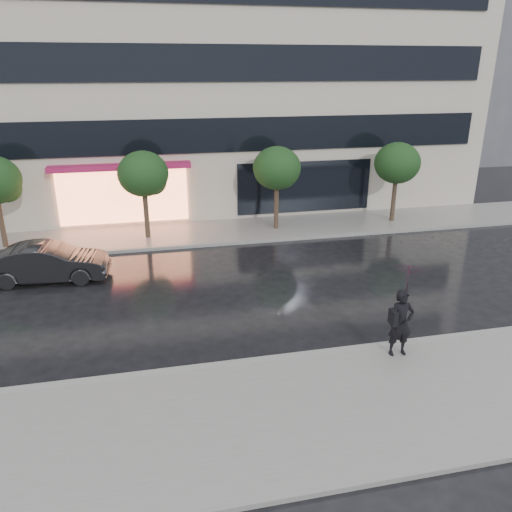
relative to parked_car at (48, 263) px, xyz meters
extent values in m
plane|color=black|center=(6.59, -6.00, -0.70)|extent=(120.00, 120.00, 0.00)
cube|color=slate|center=(6.59, -9.25, -0.64)|extent=(60.00, 4.50, 0.12)
cube|color=slate|center=(6.59, 4.25, -0.64)|extent=(60.00, 3.50, 0.12)
cube|color=gray|center=(6.59, -7.00, -0.63)|extent=(60.00, 0.25, 0.14)
cube|color=gray|center=(6.59, 2.50, -0.63)|extent=(60.00, 0.25, 0.14)
cube|color=#B4AD98|center=(6.59, 12.00, 8.30)|extent=(30.00, 12.00, 18.00)
cube|color=black|center=(6.59, 5.94, 3.60)|extent=(28.00, 0.12, 1.60)
cube|color=black|center=(6.59, 5.94, 6.80)|extent=(28.00, 0.12, 1.60)
cube|color=#FF8C59|center=(2.59, 5.92, 0.90)|extent=(6.00, 0.10, 2.60)
cube|color=#A1184D|center=(2.59, 5.59, 2.35)|extent=(6.40, 0.70, 0.25)
cube|color=black|center=(11.59, 5.94, 0.90)|extent=(7.00, 0.10, 2.60)
cube|color=#4C4C54|center=(32.59, 22.00, 7.30)|extent=(12.00, 12.00, 16.00)
cylinder|color=#33261C|center=(-2.41, 4.00, 0.40)|extent=(0.22, 0.22, 2.20)
sphere|color=black|center=(-2.01, 4.20, 1.90)|extent=(1.20, 1.20, 1.20)
cylinder|color=#33261C|center=(3.59, 4.00, 0.40)|extent=(0.22, 0.22, 2.20)
ellipsoid|color=black|center=(3.59, 4.00, 2.30)|extent=(2.20, 2.20, 1.98)
sphere|color=black|center=(3.99, 4.20, 1.90)|extent=(1.20, 1.20, 1.20)
cylinder|color=#33261C|center=(9.59, 4.00, 0.40)|extent=(0.22, 0.22, 2.20)
ellipsoid|color=black|center=(9.59, 4.00, 2.30)|extent=(2.20, 2.20, 1.98)
sphere|color=black|center=(9.99, 4.20, 1.90)|extent=(1.20, 1.20, 1.20)
cylinder|color=#33261C|center=(15.59, 4.00, 0.40)|extent=(0.22, 0.22, 2.20)
ellipsoid|color=black|center=(15.59, 4.00, 2.30)|extent=(2.20, 2.20, 1.98)
sphere|color=black|center=(15.99, 4.20, 1.90)|extent=(1.20, 1.20, 1.20)
imported|color=black|center=(0.00, 0.00, 0.00)|extent=(4.34, 1.76, 1.40)
imported|color=black|center=(9.98, -7.50, 0.35)|extent=(0.68, 0.46, 1.85)
imported|color=#400B25|center=(10.04, -7.50, 1.53)|extent=(0.99, 1.01, 0.89)
cylinder|color=black|center=(10.04, -7.50, 1.02)|extent=(0.02, 0.02, 0.93)
cube|color=black|center=(9.70, -7.56, 0.57)|extent=(0.13, 0.35, 0.40)
camera|label=1|loc=(3.76, -18.01, 6.65)|focal=35.00mm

